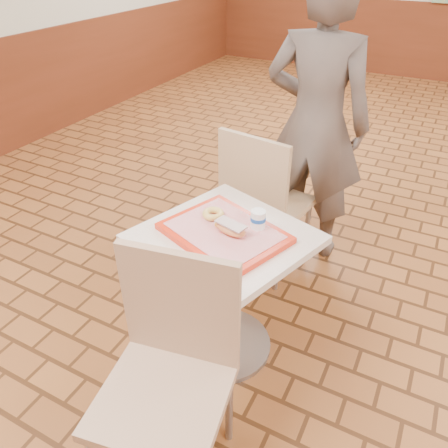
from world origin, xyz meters
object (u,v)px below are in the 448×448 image
at_px(ring_donut, 213,214).
at_px(main_table, 224,276).
at_px(paper_cup, 258,219).
at_px(customer, 316,124).
at_px(serving_tray, 224,233).
at_px(long_john_donut, 230,228).
at_px(chair_main_front, 170,366).
at_px(chair_main_back, 262,198).

bearing_deg(ring_donut, main_table, -37.46).
bearing_deg(paper_cup, main_table, -144.78).
xyz_separation_m(main_table, customer, (0.06, 1.04, 0.38)).
relative_size(serving_tray, paper_cup, 5.94).
height_order(long_john_donut, paper_cup, paper_cup).
bearing_deg(ring_donut, chair_main_front, -74.70).
height_order(chair_main_front, chair_main_back, chair_main_front).
bearing_deg(paper_cup, chair_main_front, -93.15).
distance_m(chair_main_back, long_john_donut, 0.71).
height_order(main_table, serving_tray, serving_tray).
distance_m(ring_donut, paper_cup, 0.21).
bearing_deg(serving_tray, main_table, 90.00).
bearing_deg(paper_cup, customer, 93.76).
bearing_deg(chair_main_back, customer, -103.09).
bearing_deg(customer, chair_main_front, 88.34).
xyz_separation_m(chair_main_back, ring_donut, (0.01, -0.59, 0.22)).
xyz_separation_m(customer, ring_donut, (-0.15, -0.97, -0.11)).
xyz_separation_m(main_table, chair_main_front, (0.08, -0.56, 0.05)).
xyz_separation_m(chair_main_back, serving_tray, (0.10, -0.66, 0.19)).
bearing_deg(main_table, paper_cup, 35.22).
xyz_separation_m(chair_main_front, long_john_donut, (-0.05, 0.56, 0.23)).
relative_size(main_table, paper_cup, 8.48).
height_order(chair_main_back, serving_tray, chair_main_back).
height_order(chair_main_back, long_john_donut, chair_main_back).
bearing_deg(chair_main_front, paper_cup, 76.59).
height_order(chair_main_front, customer, customer).
bearing_deg(chair_main_back, ring_donut, 99.15).
distance_m(serving_tray, ring_donut, 0.12).
relative_size(chair_main_front, customer, 0.55).
bearing_deg(main_table, ring_donut, 142.54).
distance_m(chair_main_back, serving_tray, 0.69).
height_order(main_table, ring_donut, ring_donut).
relative_size(main_table, customer, 0.41).
bearing_deg(chair_main_back, main_table, 106.87).
height_order(main_table, chair_main_front, chair_main_front).
bearing_deg(main_table, chair_main_front, -81.60).
bearing_deg(serving_tray, customer, 86.92).
relative_size(customer, ring_donut, 17.37).
height_order(customer, serving_tray, customer).
distance_m(chair_main_front, chair_main_back, 1.23).
bearing_deg(long_john_donut, customer, 88.65).
distance_m(ring_donut, long_john_donut, 0.14).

